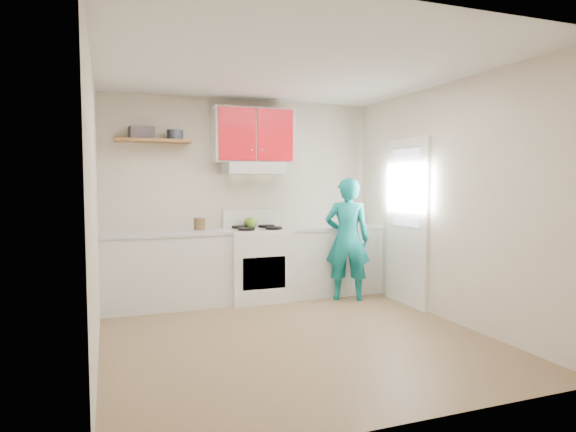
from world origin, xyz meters
name	(u,v)px	position (x,y,z in m)	size (l,w,h in m)	color
floor	(293,336)	(0.00, 0.00, 0.00)	(3.80, 3.80, 0.00)	brown
ceiling	(293,68)	(0.00, 0.00, 2.60)	(3.60, 3.80, 0.04)	white
back_wall	(242,198)	(0.00, 1.90, 1.30)	(3.60, 0.04, 2.60)	beige
front_wall	(404,218)	(0.00, -1.90, 1.30)	(3.60, 0.04, 2.60)	beige
left_wall	(94,208)	(-1.80, 0.00, 1.30)	(0.04, 3.80, 2.60)	beige
right_wall	(446,202)	(1.80, 0.00, 1.30)	(0.04, 3.80, 2.60)	beige
door	(407,222)	(1.78, 0.70, 1.02)	(0.05, 0.85, 2.05)	white
door_glass	(406,188)	(1.75, 0.70, 1.45)	(0.01, 0.55, 0.95)	white
counter_left	(166,270)	(-1.04, 1.60, 0.45)	(1.52, 0.60, 0.90)	silver
counter_right	(329,260)	(1.14, 1.60, 0.45)	(1.32, 0.60, 0.90)	silver
stove	(257,264)	(0.10, 1.57, 0.46)	(0.76, 0.65, 0.92)	white
range_hood	(254,168)	(0.10, 1.68, 1.70)	(0.76, 0.44, 0.15)	silver
upper_cabinets	(253,136)	(0.10, 1.73, 2.12)	(1.02, 0.33, 0.70)	red
shelf	(153,141)	(-1.15, 1.75, 2.02)	(0.90, 0.30, 0.04)	brown
books	(141,133)	(-1.29, 1.74, 2.11)	(0.28, 0.20, 0.15)	#483F43
tin	(175,135)	(-0.89, 1.77, 2.10)	(0.20, 0.20, 0.12)	#333D4C
kettle	(251,222)	(0.07, 1.74, 0.99)	(0.17, 0.17, 0.14)	#5C8E27
crock	(199,225)	(-0.62, 1.65, 0.99)	(0.14, 0.14, 0.17)	#4D3C22
cutting_board	(307,228)	(0.80, 1.58, 0.91)	(0.31, 0.23, 0.02)	olive
silicone_mat	(346,227)	(1.39, 1.59, 0.90)	(0.29, 0.24, 0.01)	red
person	(347,239)	(1.19, 1.16, 0.79)	(0.57, 0.38, 1.57)	#0D7B7C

